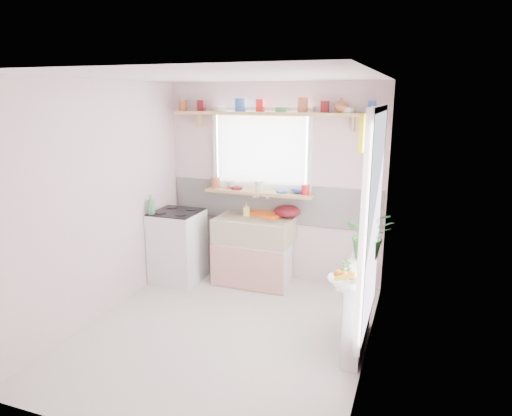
% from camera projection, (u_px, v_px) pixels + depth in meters
% --- Properties ---
extents(room, '(3.20, 3.20, 3.20)m').
position_uv_depth(room, '(311.00, 188.00, 4.86)').
color(room, beige).
rests_on(room, ground).
extents(sink_unit, '(0.95, 0.65, 1.11)m').
position_uv_depth(sink_unit, '(254.00, 250.00, 5.75)').
color(sink_unit, white).
rests_on(sink_unit, ground).
extents(cooker, '(0.58, 0.58, 0.93)m').
position_uv_depth(cooker, '(178.00, 246.00, 5.84)').
color(cooker, white).
rests_on(cooker, ground).
extents(radiator_ledge, '(0.22, 0.95, 0.78)m').
position_uv_depth(radiator_ledge, '(358.00, 308.00, 4.28)').
color(radiator_ledge, white).
rests_on(radiator_ledge, ground).
extents(windowsill, '(1.40, 0.22, 0.04)m').
position_uv_depth(windowsill, '(259.00, 193.00, 5.75)').
color(windowsill, tan).
rests_on(windowsill, room).
extents(pine_shelf, '(2.52, 0.24, 0.04)m').
position_uv_depth(pine_shelf, '(271.00, 114.00, 5.45)').
color(pine_shelf, tan).
rests_on(pine_shelf, room).
extents(shelf_crockery, '(2.47, 0.11, 0.12)m').
position_uv_depth(shelf_crockery, '(269.00, 107.00, 5.44)').
color(shelf_crockery, '#A55133').
rests_on(shelf_crockery, pine_shelf).
extents(sill_crockery, '(1.35, 0.11, 0.12)m').
position_uv_depth(sill_crockery, '(259.00, 187.00, 5.73)').
color(sill_crockery, '#A55133').
rests_on(sill_crockery, windowsill).
extents(dish_tray, '(0.51, 0.45, 0.04)m').
position_uv_depth(dish_tray, '(267.00, 213.00, 5.80)').
color(dish_tray, '#FF5A16').
rests_on(dish_tray, sink_unit).
extents(colander, '(0.37, 0.37, 0.15)m').
position_uv_depth(colander, '(288.00, 211.00, 5.69)').
color(colander, '#570F17').
rests_on(colander, sink_unit).
extents(jade_plant, '(0.48, 0.42, 0.50)m').
position_uv_depth(jade_plant, '(370.00, 234.00, 4.43)').
color(jade_plant, '#2E6A2A').
rests_on(jade_plant, radiator_ledge).
extents(fruit_bowl, '(0.32, 0.32, 0.07)m').
position_uv_depth(fruit_bowl, '(343.00, 282.00, 3.84)').
color(fruit_bowl, white).
rests_on(fruit_bowl, radiator_ledge).
extents(herb_pot, '(0.11, 0.09, 0.18)m').
position_uv_depth(herb_pot, '(346.00, 269.00, 3.96)').
color(herb_pot, '#366327').
rests_on(herb_pot, radiator_ledge).
extents(soap_bottle_sink, '(0.09, 0.09, 0.17)m').
position_uv_depth(soap_bottle_sink, '(247.00, 209.00, 5.75)').
color(soap_bottle_sink, '#E6DC66').
rests_on(soap_bottle_sink, sink_unit).
extents(sill_cup, '(0.15, 0.15, 0.09)m').
position_uv_depth(sill_cup, '(232.00, 185.00, 5.91)').
color(sill_cup, beige).
rests_on(sill_cup, windowsill).
extents(sill_bowl, '(0.22, 0.22, 0.06)m').
position_uv_depth(sill_bowl, '(299.00, 190.00, 5.62)').
color(sill_bowl, '#314AA1').
rests_on(sill_bowl, windowsill).
extents(shelf_vase, '(0.18, 0.18, 0.17)m').
position_uv_depth(shelf_vase, '(341.00, 105.00, 5.14)').
color(shelf_vase, '#A45932').
rests_on(shelf_vase, pine_shelf).
extents(cooker_bottle, '(0.11, 0.11, 0.24)m').
position_uv_depth(cooker_bottle, '(151.00, 205.00, 5.57)').
color(cooker_bottle, '#468C58').
rests_on(cooker_bottle, cooker).
extents(fruit, '(0.20, 0.14, 0.10)m').
position_uv_depth(fruit, '(345.00, 275.00, 3.83)').
color(fruit, orange).
rests_on(fruit, fruit_bowl).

